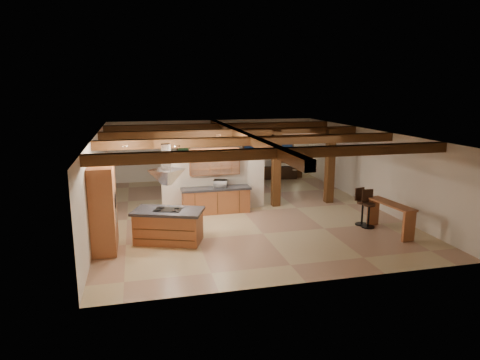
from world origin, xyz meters
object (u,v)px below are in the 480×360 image
(dining_table, at_px, (211,188))
(sofa, at_px, (274,172))
(bar_counter, at_px, (390,213))
(kitchen_island, at_px, (169,226))

(dining_table, xyz_separation_m, sofa, (3.70, 2.86, -0.03))
(dining_table, relative_size, bar_counter, 1.05)
(sofa, relative_size, bar_counter, 1.17)
(kitchen_island, bearing_deg, bar_counter, -6.86)
(sofa, xyz_separation_m, bar_counter, (0.93, -8.72, 0.33))
(dining_table, height_order, bar_counter, bar_counter)
(kitchen_island, relative_size, dining_table, 1.14)
(bar_counter, bearing_deg, sofa, 96.12)
(sofa, distance_m, bar_counter, 8.78)
(kitchen_island, height_order, sofa, kitchen_island)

